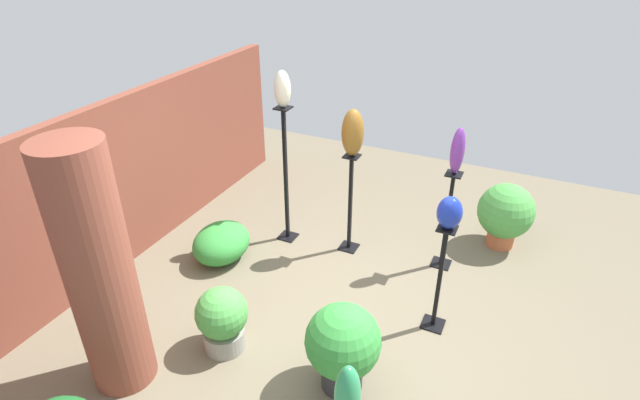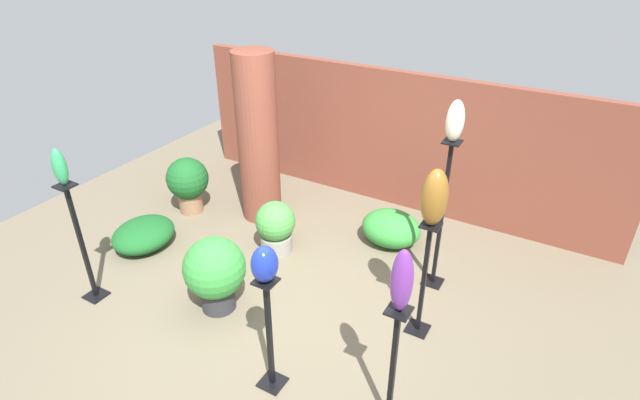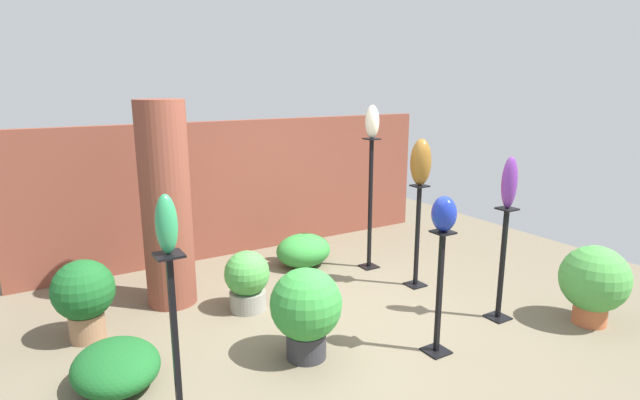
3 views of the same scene
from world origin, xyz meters
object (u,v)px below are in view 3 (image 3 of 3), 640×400
at_px(brick_pillar, 166,205).
at_px(pedestal_jade, 177,361).
at_px(pedestal_bronze, 417,241).
at_px(art_vase_ivory, 372,122).
at_px(art_vase_jade, 167,224).
at_px(pedestal_violet, 502,269).
at_px(potted_plant_mid_left, 594,281).
at_px(pedestal_cobalt, 439,299).
at_px(art_vase_violet, 509,182).
at_px(potted_plant_front_right, 84,295).
at_px(pedestal_ivory, 370,209).
at_px(art_vase_bronze, 421,162).
at_px(potted_plant_near_pillar, 306,308).
at_px(potted_plant_mid_right, 247,279).
at_px(art_vase_cobalt, 444,214).

height_order(brick_pillar, pedestal_jade, brick_pillar).
xyz_separation_m(pedestal_bronze, pedestal_jade, (-2.98, -1.17, 0.06)).
height_order(art_vase_ivory, art_vase_jade, art_vase_ivory).
height_order(pedestal_violet, potted_plant_mid_left, pedestal_violet).
distance_m(brick_pillar, pedestal_jade, 2.25).
height_order(pedestal_cobalt, art_vase_violet, art_vase_violet).
distance_m(brick_pillar, potted_plant_front_right, 1.12).
xyz_separation_m(pedestal_ivory, potted_plant_mid_left, (0.90, -2.27, -0.32)).
xyz_separation_m(art_vase_bronze, art_vase_jade, (-2.98, -1.17, 0.04)).
distance_m(art_vase_jade, potted_plant_mid_left, 3.92).
bearing_deg(art_vase_jade, art_vase_violet, 2.72).
bearing_deg(potted_plant_front_right, art_vase_ivory, 2.65).
xyz_separation_m(pedestal_jade, pedestal_violet, (3.12, 0.15, -0.08)).
bearing_deg(potted_plant_near_pillar, pedestal_jade, -157.18).
bearing_deg(pedestal_jade, art_vase_bronze, 21.51).
height_order(art_vase_bronze, potted_plant_mid_right, art_vase_bronze).
bearing_deg(art_vase_jade, brick_pillar, 76.31).
distance_m(art_vase_jade, art_vase_violet, 3.12).
relative_size(potted_plant_near_pillar, potted_plant_mid_right, 1.26).
height_order(pedestal_violet, potted_plant_mid_right, pedestal_violet).
height_order(art_vase_ivory, art_vase_violet, art_vase_ivory).
relative_size(pedestal_violet, art_vase_ivory, 2.88).
relative_size(brick_pillar, art_vase_ivory, 5.43).
xyz_separation_m(pedestal_violet, potted_plant_near_pillar, (-1.94, 0.35, -0.07)).
bearing_deg(brick_pillar, pedestal_jade, -103.69).
xyz_separation_m(brick_pillar, potted_plant_near_pillar, (0.66, -1.65, -0.60)).
bearing_deg(pedestal_bronze, potted_plant_front_right, 170.00).
bearing_deg(pedestal_ivory, art_vase_ivory, 0.00).
height_order(brick_pillar, art_vase_ivory, brick_pillar).
bearing_deg(art_vase_jade, potted_plant_front_right, 100.67).
height_order(art_vase_bronze, potted_plant_front_right, art_vase_bronze).
distance_m(art_vase_cobalt, potted_plant_front_right, 3.15).
relative_size(brick_pillar, potted_plant_front_right, 2.82).
bearing_deg(brick_pillar, art_vase_violet, -37.58).
bearing_deg(art_vase_ivory, pedestal_jade, -146.45).
xyz_separation_m(pedestal_cobalt, potted_plant_front_right, (-2.49, 1.76, -0.06)).
distance_m(art_vase_bronze, potted_plant_mid_left, 1.99).
relative_size(pedestal_ivory, potted_plant_front_right, 2.17).
distance_m(pedestal_ivory, potted_plant_mid_left, 2.47).
xyz_separation_m(brick_pillar, pedestal_cobalt, (1.64, -2.15, -0.55)).
distance_m(art_vase_bronze, art_vase_violet, 1.04).
bearing_deg(art_vase_violet, potted_plant_front_right, 154.99).
relative_size(pedestal_violet, potted_plant_mid_right, 1.81).
xyz_separation_m(pedestal_jade, potted_plant_mid_left, (3.77, -0.37, -0.16)).
relative_size(pedestal_jade, art_vase_ivory, 3.33).
distance_m(pedestal_bronze, potted_plant_mid_right, 1.91).
distance_m(pedestal_bronze, pedestal_violet, 1.03).
bearing_deg(potted_plant_near_pillar, art_vase_violet, -10.22).
height_order(pedestal_jade, art_vase_violet, art_vase_violet).
relative_size(art_vase_cobalt, potted_plant_near_pillar, 0.38).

